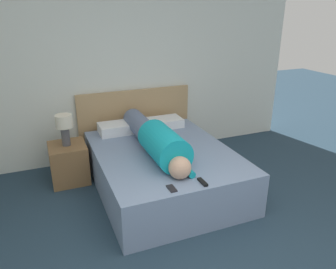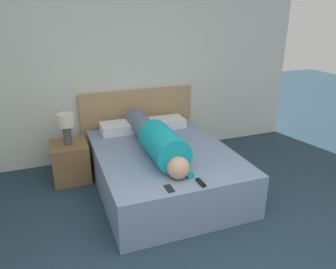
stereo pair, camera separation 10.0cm
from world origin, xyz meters
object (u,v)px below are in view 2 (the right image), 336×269
at_px(bed, 164,169).
at_px(person_lying, 156,139).
at_px(table_lamp, 66,124).
at_px(cell_phone, 169,188).
at_px(tv_remote, 201,183).
at_px(pillow_near_headboard, 120,128).
at_px(nightstand, 70,162).
at_px(pillow_second, 166,122).

bearing_deg(bed, person_lying, -166.50).
distance_m(table_lamp, cell_phone, 1.66).
distance_m(tv_remote, cell_phone, 0.31).
xyz_separation_m(bed, pillow_near_headboard, (-0.33, 0.76, 0.31)).
bearing_deg(pillow_near_headboard, nightstand, -168.08).
xyz_separation_m(table_lamp, tv_remote, (1.08, -1.46, -0.23)).
height_order(nightstand, pillow_near_headboard, pillow_near_headboard).
xyz_separation_m(table_lamp, pillow_second, (1.33, 0.14, -0.18)).
xyz_separation_m(person_lying, pillow_second, (0.41, 0.79, -0.10)).
distance_m(person_lying, pillow_second, 0.89).
bearing_deg(tv_remote, pillow_second, 81.13).
distance_m(bed, pillow_near_headboard, 0.89).
relative_size(table_lamp, pillow_second, 0.80).
bearing_deg(bed, pillow_near_headboard, 113.56).
height_order(table_lamp, pillow_near_headboard, table_lamp).
bearing_deg(pillow_second, cell_phone, -109.31).
relative_size(bed, pillow_second, 4.01).
relative_size(bed, table_lamp, 5.01).
height_order(nightstand, tv_remote, tv_remote).
distance_m(bed, table_lamp, 1.29).
xyz_separation_m(bed, table_lamp, (-1.02, 0.62, 0.49)).
xyz_separation_m(pillow_second, cell_phone, (-0.56, -1.60, -0.05)).
distance_m(nightstand, table_lamp, 0.49).
bearing_deg(cell_phone, pillow_near_headboard, 93.18).
distance_m(bed, nightstand, 1.19).
relative_size(person_lying, pillow_near_headboard, 3.36).
distance_m(nightstand, tv_remote, 1.84).
bearing_deg(person_lying, tv_remote, -79.19).
distance_m(nightstand, person_lying, 1.20).
distance_m(person_lying, tv_remote, 0.85).
bearing_deg(person_lying, bed, 13.50).
bearing_deg(table_lamp, bed, -31.40).
xyz_separation_m(nightstand, pillow_second, (1.33, 0.14, 0.31)).
bearing_deg(table_lamp, cell_phone, -62.06).
height_order(person_lying, tv_remote, person_lying).
distance_m(person_lying, pillow_near_headboard, 0.83).
xyz_separation_m(bed, person_lying, (-0.09, -0.02, 0.40)).
bearing_deg(nightstand, pillow_second, 6.18).
relative_size(person_lying, tv_remote, 11.28).
height_order(table_lamp, cell_phone, table_lamp).
distance_m(pillow_near_headboard, cell_phone, 1.60).
relative_size(table_lamp, pillow_near_headboard, 0.76).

